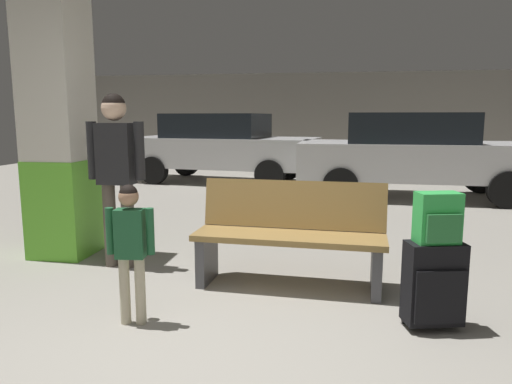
{
  "coord_description": "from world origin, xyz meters",
  "views": [
    {
      "loc": [
        0.85,
        -2.34,
        1.43
      ],
      "look_at": [
        0.25,
        1.3,
        0.85
      ],
      "focal_mm": 33.29,
      "sensor_mm": 36.0,
      "label": 1
    }
  ],
  "objects_px": {
    "structural_pillar": "(58,111)",
    "backpack_bright": "(438,219)",
    "bench": "(290,235)",
    "adult": "(116,162)",
    "suitcase": "(434,284)",
    "parked_car_far": "(222,146)",
    "parked_car_near": "(414,153)",
    "child": "(130,239)"
  },
  "relations": [
    {
      "from": "structural_pillar",
      "to": "backpack_bright",
      "type": "relative_size",
      "value": 8.84
    },
    {
      "from": "bench",
      "to": "adult",
      "type": "xyz_separation_m",
      "value": [
        -1.67,
        0.25,
        0.58
      ]
    },
    {
      "from": "structural_pillar",
      "to": "suitcase",
      "type": "height_order",
      "value": "structural_pillar"
    },
    {
      "from": "backpack_bright",
      "to": "parked_car_far",
      "type": "height_order",
      "value": "parked_car_far"
    },
    {
      "from": "structural_pillar",
      "to": "parked_car_far",
      "type": "distance_m",
      "value": 5.87
    },
    {
      "from": "structural_pillar",
      "to": "parked_car_near",
      "type": "bearing_deg",
      "value": 46.19
    },
    {
      "from": "suitcase",
      "to": "adult",
      "type": "xyz_separation_m",
      "value": [
        -2.71,
        0.94,
        0.7
      ]
    },
    {
      "from": "bench",
      "to": "child",
      "type": "xyz_separation_m",
      "value": [
        -1.01,
        -0.96,
        0.17
      ]
    },
    {
      "from": "backpack_bright",
      "to": "parked_car_near",
      "type": "height_order",
      "value": "parked_car_near"
    },
    {
      "from": "bench",
      "to": "suitcase",
      "type": "xyz_separation_m",
      "value": [
        1.04,
        -0.7,
        -0.12
      ]
    },
    {
      "from": "bench",
      "to": "suitcase",
      "type": "relative_size",
      "value": 2.69
    },
    {
      "from": "structural_pillar",
      "to": "parked_car_far",
      "type": "xyz_separation_m",
      "value": [
        0.29,
        5.83,
        -0.69
      ]
    },
    {
      "from": "parked_car_near",
      "to": "parked_car_far",
      "type": "bearing_deg",
      "value": 159.03
    },
    {
      "from": "adult",
      "to": "parked_car_far",
      "type": "xyz_separation_m",
      "value": [
        -0.46,
        6.12,
        -0.21
      ]
    },
    {
      "from": "backpack_bright",
      "to": "parked_car_far",
      "type": "relative_size",
      "value": 0.08
    },
    {
      "from": "suitcase",
      "to": "structural_pillar",
      "type": "bearing_deg",
      "value": 160.33
    },
    {
      "from": "backpack_bright",
      "to": "parked_car_near",
      "type": "relative_size",
      "value": 0.08
    },
    {
      "from": "bench",
      "to": "parked_car_far",
      "type": "xyz_separation_m",
      "value": [
        -2.13,
        6.37,
        0.36
      ]
    },
    {
      "from": "bench",
      "to": "parked_car_far",
      "type": "distance_m",
      "value": 6.72
    },
    {
      "from": "child",
      "to": "parked_car_far",
      "type": "relative_size",
      "value": 0.23
    },
    {
      "from": "child",
      "to": "adult",
      "type": "bearing_deg",
      "value": 118.86
    },
    {
      "from": "child",
      "to": "parked_car_far",
      "type": "xyz_separation_m",
      "value": [
        -1.12,
        7.32,
        0.2
      ]
    },
    {
      "from": "child",
      "to": "structural_pillar",
      "type": "bearing_deg",
      "value": 133.35
    },
    {
      "from": "bench",
      "to": "suitcase",
      "type": "height_order",
      "value": "bench"
    },
    {
      "from": "parked_car_far",
      "to": "parked_car_near",
      "type": "bearing_deg",
      "value": -20.97
    },
    {
      "from": "suitcase",
      "to": "backpack_bright",
      "type": "relative_size",
      "value": 1.78
    },
    {
      "from": "suitcase",
      "to": "child",
      "type": "bearing_deg",
      "value": -172.83
    },
    {
      "from": "suitcase",
      "to": "child",
      "type": "distance_m",
      "value": 2.09
    },
    {
      "from": "bench",
      "to": "parked_car_far",
      "type": "height_order",
      "value": "parked_car_far"
    },
    {
      "from": "structural_pillar",
      "to": "backpack_bright",
      "type": "distance_m",
      "value": 3.75
    },
    {
      "from": "bench",
      "to": "adult",
      "type": "distance_m",
      "value": 1.78
    },
    {
      "from": "child",
      "to": "parked_car_far",
      "type": "bearing_deg",
      "value": 98.72
    },
    {
      "from": "structural_pillar",
      "to": "child",
      "type": "xyz_separation_m",
      "value": [
        1.41,
        -1.5,
        -0.88
      ]
    },
    {
      "from": "suitcase",
      "to": "adult",
      "type": "relative_size",
      "value": 0.37
    },
    {
      "from": "structural_pillar",
      "to": "parked_car_far",
      "type": "bearing_deg",
      "value": 87.16
    },
    {
      "from": "structural_pillar",
      "to": "suitcase",
      "type": "xyz_separation_m",
      "value": [
        3.46,
        -1.24,
        -1.17
      ]
    },
    {
      "from": "suitcase",
      "to": "backpack_bright",
      "type": "xyz_separation_m",
      "value": [
        0.0,
        -0.0,
        0.45
      ]
    },
    {
      "from": "child",
      "to": "adult",
      "type": "xyz_separation_m",
      "value": [
        -0.66,
        1.2,
        0.41
      ]
    },
    {
      "from": "adult",
      "to": "parked_car_near",
      "type": "relative_size",
      "value": 0.4
    },
    {
      "from": "backpack_bright",
      "to": "adult",
      "type": "xyz_separation_m",
      "value": [
        -2.71,
        0.94,
        0.25
      ]
    },
    {
      "from": "parked_car_far",
      "to": "parked_car_near",
      "type": "xyz_separation_m",
      "value": [
        3.87,
        -1.48,
        0.0
      ]
    },
    {
      "from": "child",
      "to": "parked_car_near",
      "type": "xyz_separation_m",
      "value": [
        2.75,
        5.84,
        0.2
      ]
    }
  ]
}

